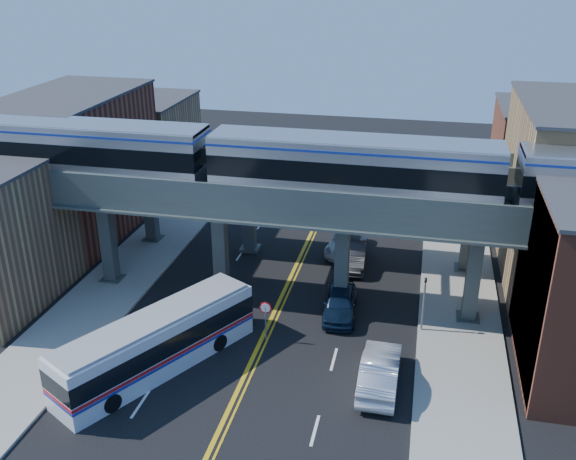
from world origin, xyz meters
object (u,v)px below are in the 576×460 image
transit_train (353,166)px  car_lane_d (380,200)px  car_lane_c (345,243)px  traffic_signal (424,298)px  car_lane_a (340,303)px  car_lane_b (353,253)px  transit_bus (157,343)px  stop_sign (266,315)px  car_parked_curb (380,371)px

transit_train → car_lane_d: bearing=88.3°
transit_train → car_lane_c: 12.08m
traffic_signal → car_lane_c: traffic_signal is taller
transit_train → car_lane_a: size_ratio=10.46×
transit_train → traffic_signal: 8.84m
car_lane_a → car_lane_b: car_lane_b is taller
transit_bus → car_lane_c: bearing=4.3°
transit_bus → car_lane_d: bearing=9.0°
stop_sign → car_lane_b: bearing=71.8°
transit_bus → car_lane_c: 18.85m
traffic_signal → car_lane_a: (-5.08, 0.89, -1.44)m
car_lane_a → car_parked_curb: size_ratio=0.90×
transit_bus → car_parked_curb: transit_bus is taller
transit_bus → car_parked_curb: bearing=-55.9°
car_lane_a → car_lane_d: size_ratio=0.82×
transit_train → stop_sign: 10.10m
car_lane_d → car_lane_a: bearing=-90.6°
car_lane_d → car_parked_curb: 25.42m
car_lane_a → car_parked_curb: (3.07, -6.73, 0.07)m
stop_sign → car_lane_a: 5.52m
car_lane_a → car_lane_c: 9.38m
transit_bus → car_lane_a: 11.83m
transit_train → traffic_signal: (4.75, -2.00, -7.18)m
stop_sign → transit_bus: size_ratio=0.22×
car_lane_c → car_lane_d: bearing=82.1°
car_lane_c → car_lane_d: (1.80, 9.26, 0.16)m
traffic_signal → car_lane_a: traffic_signal is taller
stop_sign → traffic_signal: traffic_signal is taller
car_lane_c → car_lane_d: size_ratio=0.86×
transit_train → car_lane_c: (-1.29, 8.22, -8.75)m
transit_train → car_lane_b: 10.60m
traffic_signal → car_lane_a: 5.36m
traffic_signal → car_lane_d: traffic_signal is taller
transit_bus → car_lane_c: size_ratio=2.23×
traffic_signal → transit_bus: (-14.00, -6.84, -0.71)m
stop_sign → car_lane_a: bearing=45.5°
stop_sign → car_parked_curb: size_ratio=0.47×
traffic_signal → car_lane_b: size_ratio=0.75×
traffic_signal → car_parked_curb: bearing=-109.0°
transit_bus → car_lane_d: 28.09m
car_lane_a → car_lane_d: (0.84, 18.60, 0.03)m
car_lane_c → car_parked_curb: (4.02, -16.06, 0.19)m
transit_bus → car_lane_b: 17.43m
transit_bus → car_lane_b: bearing=-1.0°
car_parked_curb → traffic_signal: bearing=-108.7°
car_lane_d → car_parked_curb: car_parked_curb is taller
traffic_signal → car_lane_d: 19.99m
transit_train → car_lane_d: (0.51, 17.49, -8.59)m
transit_train → car_lane_d: transit_train is taller
car_lane_d → car_lane_c: bearing=-98.9°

